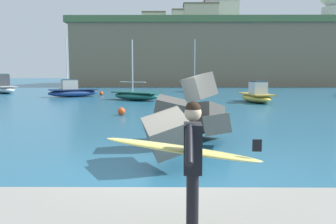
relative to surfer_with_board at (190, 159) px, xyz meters
name	(u,v)px	position (x,y,z in m)	size (l,w,h in m)	color
ground_plane	(154,172)	(-0.64, 3.75, -1.28)	(400.00, 400.00, 0.00)	#235B7A
breakwater_jetty	(187,125)	(0.23, 5.66, -0.41)	(31.95, 7.34, 2.42)	#3D3A38
surfer_with_board	(190,159)	(0.00, 0.00, 0.00)	(2.10, 1.19, 1.78)	black
boat_mid_left	(68,89)	(-13.37, 39.43, -0.84)	(2.67, 6.36, 6.84)	#EAC64C
boat_mid_centre	(73,91)	(-10.41, 31.20, -0.69)	(5.39, 4.07, 1.85)	navy
boat_mid_right	(4,87)	(-20.88, 37.97, -0.54)	(5.13, 5.54, 2.41)	white
boat_far_left	(136,95)	(-3.39, 26.68, -0.85)	(5.14, 4.35, 5.43)	#1E6656
boat_far_centre	(196,88)	(3.16, 40.74, -0.77)	(4.44, 5.24, 6.88)	#1E6656
boat_far_right	(256,96)	(6.98, 24.44, -0.72)	(2.45, 5.10, 1.81)	#EAC64C
mooring_buoy_inner	(121,111)	(-3.06, 15.26, -1.06)	(0.44, 0.44, 0.44)	#E54C1E
mooring_buoy_middle	(101,93)	(-8.00, 34.02, -1.06)	(0.44, 0.44, 0.44)	#E54C1E
headland_bluff	(246,56)	(16.98, 74.93, 5.18)	(72.84, 33.80, 12.86)	#847056
station_building_west	(221,15)	(11.30, 76.23, 14.69)	(8.00, 5.22, 6.17)	silver
station_building_central	(200,16)	(6.52, 74.87, 14.18)	(7.85, 4.47, 5.17)	#B2ADA3
station_building_east	(154,23)	(-4.35, 84.63, 14.00)	(5.90, 7.41, 4.80)	beige
station_building_annex	(181,19)	(2.16, 75.87, 13.55)	(4.23, 5.72, 3.90)	beige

